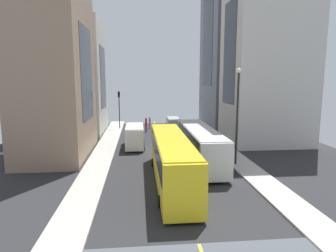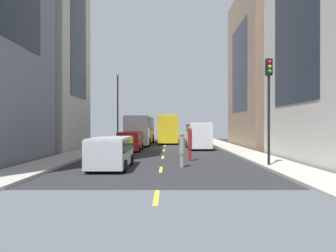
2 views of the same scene
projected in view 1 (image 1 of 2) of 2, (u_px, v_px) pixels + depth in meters
The scene contains 23 objects.
ground_plane at pixel (164, 149), 34.27m from camera, with size 39.84×39.84×0.00m, color #28282B.
sidewalk_west at pixel (221, 147), 34.91m from camera, with size 2.37×44.00×0.15m, color #B2ADA3.
sidewalk_east at pixel (105, 150), 33.61m from camera, with size 2.37×44.00×0.15m, color #B2ADA3.
lane_stripe_0 at pixel (155, 122), 54.91m from camera, with size 0.16×2.00×0.01m, color yellow.
lane_stripe_1 at pixel (157, 128), 49.01m from camera, with size 0.16×2.00×0.01m, color yellow.
lane_stripe_2 at pixel (159, 134), 43.11m from camera, with size 0.16×2.00×0.01m, color yellow.
lane_stripe_3 at pixel (162, 143), 37.22m from camera, with size 0.16×2.00×0.01m, color yellow.
lane_stripe_4 at pixel (167, 156), 31.32m from camera, with size 0.16×2.00×0.01m, color yellow.
lane_stripe_5 at pixel (173, 174), 25.43m from camera, with size 0.16×2.00×0.01m, color yellow.
lane_stripe_6 at pixel (184, 202), 19.53m from camera, with size 0.16×2.00×0.01m, color yellow.
building_west_0 at pixel (237, 31), 47.06m from camera, with size 9.29×11.92×30.88m.
building_west_1 at pixel (268, 53), 36.19m from camera, with size 9.59×8.58×22.08m.
building_east_0 at pixel (75, 77), 43.99m from camera, with size 8.21×11.34×16.32m.
building_east_1 at pixel (56, 74), 30.26m from camera, with size 6.25×11.96×17.01m.
city_bus_white at pixel (200, 142), 28.50m from camera, with size 2.80×12.77×3.35m.
streetcar_yellow at pixel (172, 156), 22.93m from camera, with size 2.70×14.08×3.59m.
delivery_van_white at pixel (135, 135), 34.88m from camera, with size 2.25×5.68×2.58m.
car_silver_0 at pixel (173, 122), 48.60m from camera, with size 2.09×4.39×1.69m.
car_red_1 at pixel (185, 134), 37.96m from camera, with size 2.01×4.70×1.74m.
pedestrian_crossing_mid at pixel (146, 124), 44.81m from camera, with size 0.28×0.28×2.25m.
pedestrian_crossing_near at pixel (150, 122), 47.82m from camera, with size 0.30×0.30×1.92m.
traffic_light_near_corner at pixel (119, 103), 47.06m from camera, with size 0.32×0.44×5.85m.
streetlamp_near at pixel (237, 108), 26.91m from camera, with size 0.44×0.44×8.80m.
Camera 1 is at (2.83, 33.30, 8.06)m, focal length 31.86 mm.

